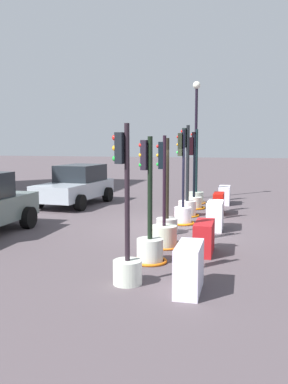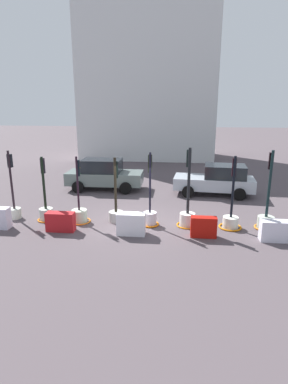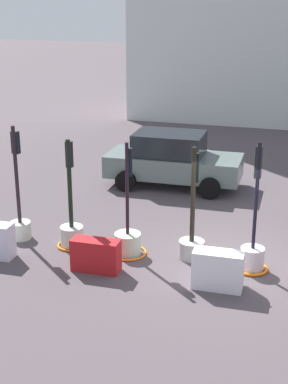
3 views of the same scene
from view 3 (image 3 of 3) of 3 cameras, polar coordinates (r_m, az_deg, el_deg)
ground_plane at (r=14.39m, az=7.96°, el=-6.83°), size 120.00×120.00×0.00m
traffic_light_0 at (r=15.64m, az=-12.22°, el=-2.15°), size 0.56×0.56×3.08m
traffic_light_1 at (r=14.99m, az=-7.18°, el=-3.56°), size 0.79×0.79×2.86m
traffic_light_2 at (r=14.50m, az=-1.62°, el=-4.65°), size 0.96×0.96×2.90m
traffic_light_3 at (r=14.27m, az=4.77°, el=-4.38°), size 0.64×0.64×2.85m
traffic_light_4 at (r=13.88m, az=10.71°, el=-5.72°), size 0.79×0.79×3.13m
construction_barrier_1 at (r=13.70m, az=-4.79°, el=-6.26°), size 1.15×0.46×0.79m
construction_barrier_2 at (r=12.97m, az=7.33°, el=-7.67°), size 1.13×0.49×0.88m
car_grey_saloon at (r=19.44m, az=2.84°, el=3.22°), size 4.54×2.26×1.83m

